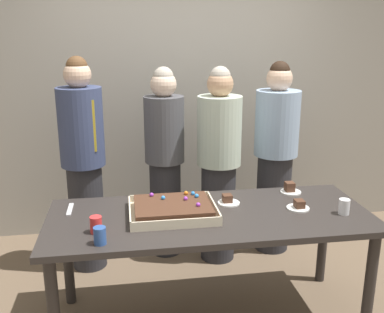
% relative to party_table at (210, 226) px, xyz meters
% --- Properties ---
extents(interior_back_panel, '(8.00, 0.12, 3.00)m').
position_rel_party_table_xyz_m(interior_back_panel, '(0.00, 1.60, 0.81)').
color(interior_back_panel, '#9E998E').
rests_on(interior_back_panel, ground_plane).
extents(party_table, '(2.09, 0.84, 0.77)m').
position_rel_party_table_xyz_m(party_table, '(0.00, 0.00, 0.00)').
color(party_table, '#2D2826').
rests_on(party_table, ground_plane).
extents(sheet_cake, '(0.55, 0.45, 0.10)m').
position_rel_party_table_xyz_m(sheet_cake, '(-0.24, 0.04, 0.12)').
color(sheet_cake, beige).
rests_on(sheet_cake, party_table).
extents(plated_slice_near_left, '(0.15, 0.15, 0.06)m').
position_rel_party_table_xyz_m(plated_slice_near_left, '(0.16, 0.17, 0.11)').
color(plated_slice_near_left, white).
rests_on(plated_slice_near_left, party_table).
extents(plated_slice_near_right, '(0.15, 0.15, 0.08)m').
position_rel_party_table_xyz_m(plated_slice_near_right, '(0.65, 0.31, 0.11)').
color(plated_slice_near_right, white).
rests_on(plated_slice_near_right, party_table).
extents(plated_slice_far_left, '(0.15, 0.15, 0.06)m').
position_rel_party_table_xyz_m(plated_slice_far_left, '(0.60, -0.00, 0.11)').
color(plated_slice_far_left, white).
rests_on(plated_slice_far_left, party_table).
extents(drink_cup_nearest, '(0.07, 0.07, 0.10)m').
position_rel_party_table_xyz_m(drink_cup_nearest, '(0.85, -0.13, 0.14)').
color(drink_cup_nearest, white).
rests_on(drink_cup_nearest, party_table).
extents(drink_cup_middle, '(0.07, 0.07, 0.10)m').
position_rel_party_table_xyz_m(drink_cup_middle, '(-0.71, -0.16, 0.14)').
color(drink_cup_middle, red).
rests_on(drink_cup_middle, party_table).
extents(drink_cup_far_end, '(0.07, 0.07, 0.10)m').
position_rel_party_table_xyz_m(drink_cup_far_end, '(-0.68, -0.31, 0.14)').
color(drink_cup_far_end, '#2D5199').
rests_on(drink_cup_far_end, party_table).
extents(cake_server_utensil, '(0.03, 0.20, 0.01)m').
position_rel_party_table_xyz_m(cake_server_utensil, '(-0.90, 0.21, 0.09)').
color(cake_server_utensil, silver).
rests_on(cake_server_utensil, party_table).
extents(person_serving_front, '(0.36, 0.36, 1.65)m').
position_rel_party_table_xyz_m(person_serving_front, '(0.23, 0.83, 0.16)').
color(person_serving_front, '#28282D').
rests_on(person_serving_front, ground_plane).
extents(person_green_shirt_behind, '(0.35, 0.35, 1.73)m').
position_rel_party_table_xyz_m(person_green_shirt_behind, '(-0.86, 0.86, 0.22)').
color(person_green_shirt_behind, '#28282D').
rests_on(person_green_shirt_behind, ground_plane).
extents(person_striped_tie_right, '(0.37, 0.37, 1.68)m').
position_rel_party_table_xyz_m(person_striped_tie_right, '(0.76, 0.93, 0.18)').
color(person_striped_tie_right, '#28282D').
rests_on(person_striped_tie_right, ground_plane).
extents(person_far_right_suit, '(0.33, 0.33, 1.64)m').
position_rel_party_table_xyz_m(person_far_right_suit, '(-0.20, 1.01, 0.17)').
color(person_far_right_suit, '#28282D').
rests_on(person_far_right_suit, ground_plane).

